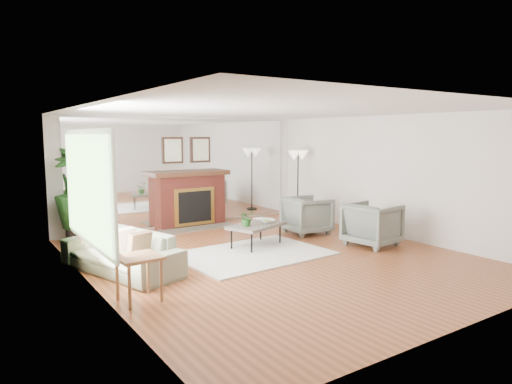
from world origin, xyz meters
TOP-DOWN VIEW (x-y plane):
  - ground at (0.00, 0.00)m, footprint 7.00×7.00m
  - wall_left at (-2.99, 0.00)m, footprint 0.02×7.00m
  - wall_right at (2.99, 0.00)m, footprint 0.02×7.00m
  - wall_back at (0.00, 3.49)m, footprint 6.00×0.02m
  - mirror_panel at (0.00, 3.47)m, footprint 5.40×0.04m
  - window_panel at (-2.96, 0.40)m, footprint 0.04×2.40m
  - fireplace at (0.00, 3.26)m, footprint 1.85×0.83m
  - area_rug at (-0.22, 0.34)m, footprint 2.64×1.96m
  - coffee_table at (0.14, 0.76)m, footprint 1.25×0.98m
  - sofa at (-2.45, 0.63)m, footprint 1.41×2.28m
  - armchair_back at (1.71, 1.16)m, footprint 0.96×0.94m
  - armchair_front at (2.05, -0.35)m, footprint 1.01×0.99m
  - side_table at (-2.65, -0.74)m, footprint 0.54×0.54m
  - potted_ficus at (-2.48, 3.10)m, footprint 0.98×0.98m
  - floor_lamp at (2.47, 2.42)m, footprint 0.56×0.31m
  - tabletop_plant at (-0.11, 0.71)m, footprint 0.33×0.30m
  - fruit_bowl at (0.37, 0.74)m, footprint 0.31×0.31m
  - book at (0.39, 1.07)m, footprint 0.26×0.33m

SIDE VIEW (x-z plane):
  - ground at x=0.00m, z-range 0.00..0.00m
  - area_rug at x=-0.22m, z-range 0.00..0.03m
  - sofa at x=-2.45m, z-range 0.00..0.62m
  - armchair_back at x=1.71m, z-range 0.00..0.79m
  - coffee_table at x=0.14m, z-range 0.18..0.62m
  - armchair_front at x=2.05m, z-range 0.00..0.81m
  - book at x=0.39m, z-range 0.44..0.46m
  - fruit_bowl at x=0.37m, z-range 0.44..0.51m
  - side_table at x=-2.65m, z-range 0.20..0.79m
  - tabletop_plant at x=-0.11m, z-range 0.44..0.75m
  - fireplace at x=0.00m, z-range -0.37..1.68m
  - potted_ficus at x=-2.48m, z-range 0.06..1.93m
  - wall_left at x=-2.99m, z-range 0.00..2.50m
  - wall_right at x=2.99m, z-range 0.00..2.50m
  - wall_back at x=0.00m, z-range 0.00..2.50m
  - mirror_panel at x=0.00m, z-range 0.05..2.45m
  - window_panel at x=-2.96m, z-range 0.60..2.10m
  - floor_lamp at x=2.47m, z-range 0.61..2.33m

